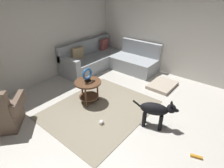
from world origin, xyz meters
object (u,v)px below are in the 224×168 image
(dog_toy_rope, at_px, (196,156))
(dog, at_px, (156,110))
(armchair, at_px, (0,114))
(dog_bed_mat, at_px, (162,85))
(torus_sculpture, at_px, (87,75))
(dog_toy_ball, at_px, (101,122))
(side_table, at_px, (88,86))
(sectional_couch, at_px, (108,60))

(dog_toy_rope, bearing_deg, dog, 74.57)
(armchair, height_order, dog_bed_mat, armchair)
(torus_sculpture, relative_size, dog_bed_mat, 0.41)
(armchair, height_order, torus_sculpture, armchair)
(dog, height_order, dog_toy_ball, dog)
(dog_toy_rope, bearing_deg, side_table, 89.26)
(armchair, distance_m, dog_toy_rope, 3.51)
(sectional_couch, relative_size, dog_toy_ball, 23.62)
(side_table, bearing_deg, armchair, 158.83)
(dog, xyz_separation_m, dog_toy_rope, (-0.24, -0.87, -0.35))
(torus_sculpture, bearing_deg, dog, -82.52)
(armchair, relative_size, torus_sculpture, 3.06)
(sectional_couch, distance_m, armchair, 3.44)
(dog, bearing_deg, sectional_couch, -143.37)
(side_table, relative_size, dog, 0.74)
(dog_bed_mat, height_order, dog_toy_rope, dog_bed_mat)
(sectional_couch, xyz_separation_m, dog_toy_rope, (-1.81, -3.38, -0.26))
(side_table, xyz_separation_m, dog_toy_ball, (-0.40, -0.76, -0.37))
(side_table, relative_size, dog_toy_rope, 3.39)
(dog, relative_size, dog_toy_rope, 4.56)
(dog_bed_mat, bearing_deg, side_table, 149.94)
(armchair, xyz_separation_m, dog_toy_rope, (1.62, -3.10, -0.30))
(sectional_couch, relative_size, dog_bed_mat, 2.81)
(sectional_couch, height_order, armchair, same)
(torus_sculpture, bearing_deg, side_table, 0.00)
(dog_bed_mat, bearing_deg, dog, -160.07)
(dog_bed_mat, relative_size, dog_toy_ball, 8.40)
(dog_bed_mat, bearing_deg, sectional_couch, 89.84)
(sectional_couch, bearing_deg, side_table, -152.64)
(side_table, relative_size, dog_toy_ball, 6.30)
(side_table, height_order, torus_sculpture, torus_sculpture)
(dog_toy_rope, bearing_deg, torus_sculpture, 89.26)
(dog, distance_m, dog_toy_rope, 0.97)
(dog_bed_mat, relative_size, dog_toy_rope, 4.52)
(dog_toy_ball, bearing_deg, armchair, 131.83)
(dog_toy_ball, bearing_deg, side_table, 62.00)
(armchair, height_order, dog_toy_rope, armchair)
(dog_bed_mat, xyz_separation_m, dog_toy_ball, (-2.17, 0.27, 0.00))
(torus_sculpture, height_order, dog_bed_mat, torus_sculpture)
(armchair, xyz_separation_m, side_table, (1.66, -0.64, 0.09))
(side_table, relative_size, torus_sculpture, 1.84)
(sectional_couch, bearing_deg, dog, -121.98)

